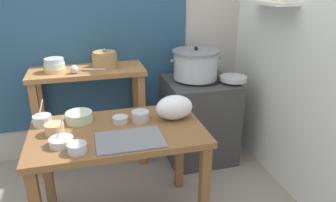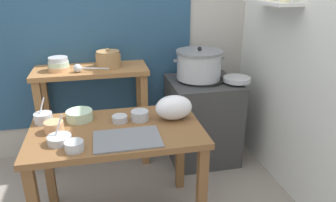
% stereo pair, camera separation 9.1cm
% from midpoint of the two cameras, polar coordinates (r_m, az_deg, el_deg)
% --- Properties ---
extents(wall_back, '(4.40, 0.12, 2.60)m').
position_cam_midpoint_polar(wall_back, '(3.01, -9.13, 14.77)').
color(wall_back, '#B2ADA3').
rests_on(wall_back, ground).
extents(wall_right, '(0.30, 3.20, 2.60)m').
position_cam_midpoint_polar(wall_right, '(2.59, 23.60, 12.21)').
color(wall_right, silver).
rests_on(wall_right, ground).
extents(prep_table, '(1.10, 0.66, 0.72)m').
position_cam_midpoint_polar(prep_table, '(2.14, -7.77, -7.48)').
color(prep_table, brown).
rests_on(prep_table, ground).
extents(back_shelf_table, '(0.96, 0.40, 0.90)m').
position_cam_midpoint_polar(back_shelf_table, '(2.88, -12.31, 1.48)').
color(back_shelf_table, '#9E6B3D').
rests_on(back_shelf_table, ground).
extents(stove_block, '(0.60, 0.61, 0.78)m').
position_cam_midpoint_polar(stove_block, '(3.03, 6.87, -3.25)').
color(stove_block, '#383838').
rests_on(stove_block, ground).
extents(steamer_pot, '(0.46, 0.41, 0.29)m').
position_cam_midpoint_polar(steamer_pot, '(2.85, 6.44, 6.44)').
color(steamer_pot, '#B7BABF').
rests_on(steamer_pot, stove_block).
extents(clay_pot, '(0.21, 0.21, 0.17)m').
position_cam_midpoint_polar(clay_pot, '(2.80, -9.63, 7.31)').
color(clay_pot, '#A37A4C').
rests_on(clay_pot, back_shelf_table).
extents(bowl_stack_enamel, '(0.18, 0.18, 0.11)m').
position_cam_midpoint_polar(bowl_stack_enamel, '(2.80, -17.97, 6.22)').
color(bowl_stack_enamel, tan).
rests_on(bowl_stack_enamel, back_shelf_table).
extents(ladle, '(0.29, 0.11, 0.07)m').
position_cam_midpoint_polar(ladle, '(2.70, -14.58, 5.65)').
color(ladle, '#B7BABF').
rests_on(ladle, back_shelf_table).
extents(serving_tray, '(0.40, 0.28, 0.01)m').
position_cam_midpoint_polar(serving_tray, '(1.94, -5.92, -6.73)').
color(serving_tray, slate).
rests_on(serving_tray, prep_table).
extents(plastic_bag, '(0.25, 0.16, 0.17)m').
position_cam_midpoint_polar(plastic_bag, '(2.17, 2.24, -1.18)').
color(plastic_bag, white).
rests_on(plastic_bag, prep_table).
extents(wide_pan, '(0.23, 0.23, 0.04)m').
position_cam_midpoint_polar(wide_pan, '(2.86, 13.02, 3.77)').
color(wide_pan, '#B7BABF').
rests_on(wide_pan, stove_block).
extents(prep_bowl_0, '(0.18, 0.18, 0.07)m').
position_cam_midpoint_polar(prep_bowl_0, '(2.24, -14.34, -2.43)').
color(prep_bowl_0, '#B7D1AD').
rests_on(prep_bowl_0, prep_table).
extents(prep_bowl_1, '(0.11, 0.11, 0.06)m').
position_cam_midpoint_polar(prep_bowl_1, '(1.87, -14.99, -7.68)').
color(prep_bowl_1, '#B7BABF').
rests_on(prep_bowl_1, prep_table).
extents(prep_bowl_2, '(0.12, 0.12, 0.07)m').
position_cam_midpoint_polar(prep_bowl_2, '(2.18, -3.83, -2.55)').
color(prep_bowl_2, '#B7BABF').
rests_on(prep_bowl_2, prep_table).
extents(prep_bowl_3, '(0.12, 0.12, 0.07)m').
position_cam_midpoint_polar(prep_bowl_3, '(2.12, -18.43, -4.30)').
color(prep_bowl_3, tan).
rests_on(prep_bowl_3, prep_table).
extents(prep_bowl_4, '(0.14, 0.14, 0.17)m').
position_cam_midpoint_polar(prep_bowl_4, '(1.98, -17.48, -6.48)').
color(prep_bowl_4, '#B7BABF').
rests_on(prep_bowl_4, prep_table).
extents(prep_bowl_5, '(0.12, 0.12, 0.17)m').
position_cam_midpoint_polar(prep_bowl_5, '(2.27, -20.22, -2.78)').
color(prep_bowl_5, '#B7BABF').
rests_on(prep_bowl_5, prep_table).
extents(prep_bowl_6, '(0.10, 0.10, 0.04)m').
position_cam_midpoint_polar(prep_bowl_6, '(2.17, -7.39, -3.11)').
color(prep_bowl_6, '#B7BABF').
rests_on(prep_bowl_6, prep_table).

